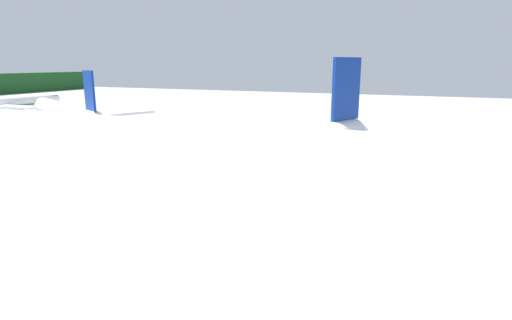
{
  "coord_description": "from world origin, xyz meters",
  "views": [
    {
      "loc": [
        -37.81,
        9.55,
        11.29
      ],
      "look_at": [
        -8.53,
        22.02,
        3.8
      ],
      "focal_mm": 28.9,
      "sensor_mm": 36.0,
      "label": 1
    }
  ],
  "objects_px": {
    "cargo_container_mid": "(89,225)",
    "airliner_foreground": "(227,161)",
    "airliner_mid_apron": "(66,114)",
    "airliner_far_taxiway": "(1,103)",
    "service_truck_baggage": "(416,275)",
    "crew_loader_left": "(316,246)",
    "service_truck_fuel": "(13,262)",
    "crew_marshaller": "(307,210)"
  },
  "relations": [
    {
      "from": "airliner_far_taxiway",
      "to": "service_truck_fuel",
      "type": "xyz_separation_m",
      "value": [
        -50.55,
        -70.73,
        -1.11
      ]
    },
    {
      "from": "service_truck_fuel",
      "to": "service_truck_baggage",
      "type": "height_order",
      "value": "service_truck_baggage"
    },
    {
      "from": "cargo_container_mid",
      "to": "crew_marshaller",
      "type": "relative_size",
      "value": 1.5
    },
    {
      "from": "airliner_far_taxiway",
      "to": "crew_marshaller",
      "type": "height_order",
      "value": "airliner_far_taxiway"
    },
    {
      "from": "crew_loader_left",
      "to": "service_truck_fuel",
      "type": "bearing_deg",
      "value": 122.91
    },
    {
      "from": "airliner_far_taxiway",
      "to": "crew_marshaller",
      "type": "relative_size",
      "value": 19.16
    },
    {
      "from": "airliner_far_taxiway",
      "to": "cargo_container_mid",
      "type": "xyz_separation_m",
      "value": [
        -44.5,
        -69.81,
        -1.53
      ]
    },
    {
      "from": "airliner_far_taxiway",
      "to": "crew_loader_left",
      "type": "bearing_deg",
      "value": -116.37
    },
    {
      "from": "cargo_container_mid",
      "to": "airliner_mid_apron",
      "type": "bearing_deg",
      "value": 48.7
    },
    {
      "from": "airliner_foreground",
      "to": "service_truck_baggage",
      "type": "relative_size",
      "value": 6.09
    },
    {
      "from": "crew_marshaller",
      "to": "airliner_mid_apron",
      "type": "bearing_deg",
      "value": 63.94
    },
    {
      "from": "crew_marshaller",
      "to": "service_truck_fuel",
      "type": "bearing_deg",
      "value": 142.04
    },
    {
      "from": "cargo_container_mid",
      "to": "crew_marshaller",
      "type": "height_order",
      "value": "cargo_container_mid"
    },
    {
      "from": "airliner_far_taxiway",
      "to": "cargo_container_mid",
      "type": "height_order",
      "value": "airliner_far_taxiway"
    },
    {
      "from": "service_truck_fuel",
      "to": "crew_marshaller",
      "type": "height_order",
      "value": "service_truck_fuel"
    },
    {
      "from": "airliner_mid_apron",
      "to": "service_truck_baggage",
      "type": "xyz_separation_m",
      "value": [
        -32.3,
        -57.12,
        -1.4
      ]
    },
    {
      "from": "airliner_mid_apron",
      "to": "cargo_container_mid",
      "type": "xyz_separation_m",
      "value": [
        -32.66,
        -37.19,
        -1.97
      ]
    },
    {
      "from": "airliner_foreground",
      "to": "service_truck_fuel",
      "type": "bearing_deg",
      "value": 167.0
    },
    {
      "from": "airliner_foreground",
      "to": "airliner_far_taxiway",
      "type": "relative_size",
      "value": 1.27
    },
    {
      "from": "airliner_foreground",
      "to": "service_truck_fuel",
      "type": "relative_size",
      "value": 7.12
    },
    {
      "from": "crew_marshaller",
      "to": "service_truck_baggage",
      "type": "bearing_deg",
      "value": -136.64
    },
    {
      "from": "service_truck_baggage",
      "to": "airliner_foreground",
      "type": "bearing_deg",
      "value": 55.95
    },
    {
      "from": "airliner_far_taxiway",
      "to": "service_truck_baggage",
      "type": "xyz_separation_m",
      "value": [
        -44.14,
        -89.74,
        -0.96
      ]
    },
    {
      "from": "airliner_foreground",
      "to": "airliner_far_taxiway",
      "type": "xyz_separation_m",
      "value": [
        33.89,
        74.57,
        -0.89
      ]
    },
    {
      "from": "service_truck_baggage",
      "to": "cargo_container_mid",
      "type": "relative_size",
      "value": 2.67
    },
    {
      "from": "airliner_foreground",
      "to": "airliner_mid_apron",
      "type": "xyz_separation_m",
      "value": [
        22.06,
        41.95,
        -0.45
      ]
    },
    {
      "from": "airliner_far_taxiway",
      "to": "crew_marshaller",
      "type": "bearing_deg",
      "value": -113.7
    },
    {
      "from": "cargo_container_mid",
      "to": "airliner_foreground",
      "type": "bearing_deg",
      "value": -24.21
    },
    {
      "from": "cargo_container_mid",
      "to": "service_truck_baggage",
      "type": "bearing_deg",
      "value": -88.97
    },
    {
      "from": "airliner_mid_apron",
      "to": "cargo_container_mid",
      "type": "height_order",
      "value": "airliner_mid_apron"
    },
    {
      "from": "airliner_far_taxiway",
      "to": "crew_loader_left",
      "type": "distance_m",
      "value": 94.08
    },
    {
      "from": "airliner_mid_apron",
      "to": "airliner_far_taxiway",
      "type": "distance_m",
      "value": 34.7
    },
    {
      "from": "crew_marshaller",
      "to": "crew_loader_left",
      "type": "height_order",
      "value": "crew_loader_left"
    },
    {
      "from": "service_truck_baggage",
      "to": "crew_marshaller",
      "type": "bearing_deg",
      "value": 43.36
    },
    {
      "from": "airliner_foreground",
      "to": "crew_marshaller",
      "type": "bearing_deg",
      "value": -105.83
    },
    {
      "from": "service_truck_baggage",
      "to": "airliner_mid_apron",
      "type": "bearing_deg",
      "value": 60.51
    },
    {
      "from": "crew_marshaller",
      "to": "crew_loader_left",
      "type": "xyz_separation_m",
      "value": [
        -5.77,
        -2.21,
        0.07
      ]
    },
    {
      "from": "service_truck_baggage",
      "to": "cargo_container_mid",
      "type": "bearing_deg",
      "value": 91.03
    },
    {
      "from": "airliner_mid_apron",
      "to": "service_truck_baggage",
      "type": "relative_size",
      "value": 5.17
    },
    {
      "from": "cargo_container_mid",
      "to": "crew_loader_left",
      "type": "bearing_deg",
      "value": -79.38
    },
    {
      "from": "service_truck_baggage",
      "to": "airliner_far_taxiway",
      "type": "bearing_deg",
      "value": 63.81
    },
    {
      "from": "crew_marshaller",
      "to": "crew_loader_left",
      "type": "bearing_deg",
      "value": -159.03
    }
  ]
}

